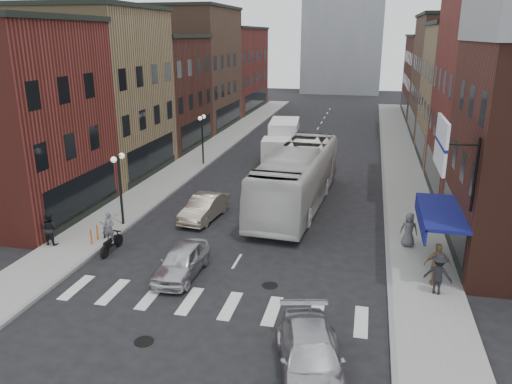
{
  "coord_description": "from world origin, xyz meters",
  "views": [
    {
      "loc": [
        5.69,
        -19.82,
        10.28
      ],
      "look_at": [
        0.11,
        4.6,
        2.35
      ],
      "focal_mm": 35.0,
      "sensor_mm": 36.0,
      "label": 1
    }
  ],
  "objects_px": {
    "transit_bus": "(297,177)",
    "parked_bicycle": "(107,227)",
    "bike_rack": "(94,235)",
    "ped_right_c": "(409,230)",
    "ped_right_a": "(438,274)",
    "curb_car": "(311,357)",
    "sedan_left_far": "(204,208)",
    "ped_right_b": "(438,265)",
    "streetlamp_far": "(202,130)",
    "ped_left_solo": "(49,229)",
    "streetlamp_near": "(119,176)",
    "sedan_left_near": "(182,261)",
    "motorcycle_rider": "(110,234)",
    "box_truck": "(282,142)",
    "billboard_sign": "(443,145)"
  },
  "relations": [
    {
      "from": "curb_car",
      "to": "parked_bicycle",
      "type": "xyz_separation_m",
      "value": [
        -11.91,
        8.98,
        -0.14
      ]
    },
    {
      "from": "transit_bus",
      "to": "parked_bicycle",
      "type": "height_order",
      "value": "transit_bus"
    },
    {
      "from": "box_truck",
      "to": "parked_bicycle",
      "type": "xyz_separation_m",
      "value": [
        -6.16,
        -18.36,
        -1.07
      ]
    },
    {
      "from": "bike_rack",
      "to": "ped_left_solo",
      "type": "distance_m",
      "value": 2.18
    },
    {
      "from": "ped_left_solo",
      "to": "ped_right_c",
      "type": "xyz_separation_m",
      "value": [
        17.57,
        3.81,
        0.03
      ]
    },
    {
      "from": "sedan_left_far",
      "to": "billboard_sign",
      "type": "bearing_deg",
      "value": -18.26
    },
    {
      "from": "motorcycle_rider",
      "to": "streetlamp_far",
      "type": "bearing_deg",
      "value": 95.71
    },
    {
      "from": "sedan_left_far",
      "to": "ped_right_c",
      "type": "xyz_separation_m",
      "value": [
        11.28,
        -1.74,
        0.32
      ]
    },
    {
      "from": "sedan_left_near",
      "to": "ped_right_c",
      "type": "height_order",
      "value": "ped_right_c"
    },
    {
      "from": "ped_left_solo",
      "to": "transit_bus",
      "type": "bearing_deg",
      "value": -137.75
    },
    {
      "from": "transit_bus",
      "to": "ped_left_solo",
      "type": "xyz_separation_m",
      "value": [
        -11.16,
        -9.15,
        -0.87
      ]
    },
    {
      "from": "ped_left_solo",
      "to": "sedan_left_far",
      "type": "bearing_deg",
      "value": -135.7
    },
    {
      "from": "parked_bicycle",
      "to": "ped_right_a",
      "type": "bearing_deg",
      "value": -28.53
    },
    {
      "from": "bike_rack",
      "to": "ped_right_a",
      "type": "bearing_deg",
      "value": -5.83
    },
    {
      "from": "bike_rack",
      "to": "parked_bicycle",
      "type": "bearing_deg",
      "value": 84.82
    },
    {
      "from": "streetlamp_far",
      "to": "ped_right_c",
      "type": "relative_size",
      "value": 2.37
    },
    {
      "from": "transit_bus",
      "to": "sedan_left_near",
      "type": "bearing_deg",
      "value": -104.71
    },
    {
      "from": "ped_right_a",
      "to": "ped_right_b",
      "type": "xyz_separation_m",
      "value": [
        0.04,
        0.74,
        0.08
      ]
    },
    {
      "from": "streetlamp_far",
      "to": "curb_car",
      "type": "bearing_deg",
      "value": -64.33
    },
    {
      "from": "bike_rack",
      "to": "box_truck",
      "type": "xyz_separation_m",
      "value": [
        6.26,
        19.46,
        1.09
      ]
    },
    {
      "from": "sedan_left_near",
      "to": "billboard_sign",
      "type": "bearing_deg",
      "value": 8.25
    },
    {
      "from": "billboard_sign",
      "to": "sedan_left_near",
      "type": "xyz_separation_m",
      "value": [
        -10.6,
        -1.43,
        -5.44
      ]
    },
    {
      "from": "sedan_left_far",
      "to": "transit_bus",
      "type": "bearing_deg",
      "value": 43.39
    },
    {
      "from": "billboard_sign",
      "to": "streetlamp_far",
      "type": "xyz_separation_m",
      "value": [
        -15.99,
        17.5,
        -3.22
      ]
    },
    {
      "from": "ped_right_c",
      "to": "sedan_left_near",
      "type": "bearing_deg",
      "value": 30.97
    },
    {
      "from": "box_truck",
      "to": "sedan_left_near",
      "type": "relative_size",
      "value": 1.93
    },
    {
      "from": "sedan_left_near",
      "to": "parked_bicycle",
      "type": "distance_m",
      "value": 6.42
    },
    {
      "from": "streetlamp_near",
      "to": "ped_right_b",
      "type": "xyz_separation_m",
      "value": [
        16.28,
        -3.64,
        -1.82
      ]
    },
    {
      "from": "sedan_left_near",
      "to": "ped_left_solo",
      "type": "relative_size",
      "value": 2.42
    },
    {
      "from": "motorcycle_rider",
      "to": "bike_rack",
      "type": "bearing_deg",
      "value": 154.68
    },
    {
      "from": "parked_bicycle",
      "to": "ped_right_b",
      "type": "distance_m",
      "value": 16.52
    },
    {
      "from": "ped_right_c",
      "to": "curb_car",
      "type": "bearing_deg",
      "value": 75.07
    },
    {
      "from": "billboard_sign",
      "to": "curb_car",
      "type": "bearing_deg",
      "value": -120.53
    },
    {
      "from": "sedan_left_far",
      "to": "ped_right_b",
      "type": "xyz_separation_m",
      "value": [
        12.19,
        -5.73,
        0.39
      ]
    },
    {
      "from": "bike_rack",
      "to": "curb_car",
      "type": "relative_size",
      "value": 0.16
    },
    {
      "from": "sedan_left_near",
      "to": "ped_right_b",
      "type": "height_order",
      "value": "ped_right_b"
    },
    {
      "from": "transit_bus",
      "to": "curb_car",
      "type": "xyz_separation_m",
      "value": [
        2.85,
        -16.26,
        -1.14
      ]
    },
    {
      "from": "ped_left_solo",
      "to": "ped_right_a",
      "type": "height_order",
      "value": "ped_right_a"
    },
    {
      "from": "streetlamp_far",
      "to": "curb_car",
      "type": "relative_size",
      "value": 0.84
    },
    {
      "from": "parked_bicycle",
      "to": "ped_right_c",
      "type": "height_order",
      "value": "ped_right_c"
    },
    {
      "from": "curb_car",
      "to": "ped_right_c",
      "type": "bearing_deg",
      "value": 58.41
    },
    {
      "from": "transit_bus",
      "to": "ped_right_b",
      "type": "xyz_separation_m",
      "value": [
        7.32,
        -9.33,
        -0.76
      ]
    },
    {
      "from": "streetlamp_near",
      "to": "transit_bus",
      "type": "xyz_separation_m",
      "value": [
        8.96,
        5.69,
        -1.06
      ]
    },
    {
      "from": "streetlamp_far",
      "to": "ped_right_a",
      "type": "relative_size",
      "value": 2.37
    },
    {
      "from": "transit_bus",
      "to": "curb_car",
      "type": "bearing_deg",
      "value": -76.17
    },
    {
      "from": "curb_car",
      "to": "ped_right_a",
      "type": "distance_m",
      "value": 7.62
    },
    {
      "from": "billboard_sign",
      "to": "ped_right_c",
      "type": "bearing_deg",
      "value": 99.09
    },
    {
      "from": "bike_rack",
      "to": "parked_bicycle",
      "type": "distance_m",
      "value": 1.11
    },
    {
      "from": "bike_rack",
      "to": "streetlamp_far",
      "type": "bearing_deg",
      "value": 89.31
    },
    {
      "from": "bike_rack",
      "to": "ped_right_c",
      "type": "bearing_deg",
      "value": 11.07
    }
  ]
}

